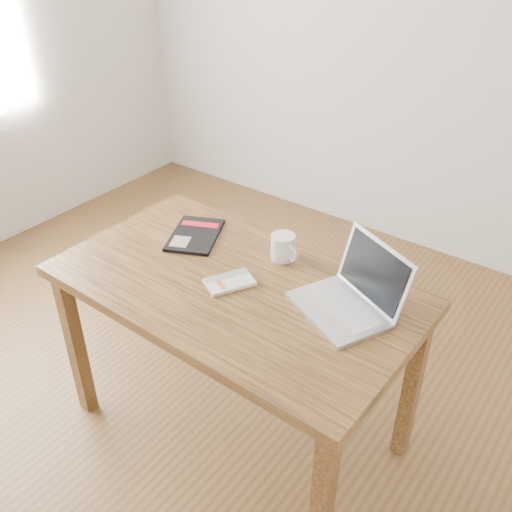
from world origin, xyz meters
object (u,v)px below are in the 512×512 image
Objects in this scene: black_guidebook at (195,235)px; coffee_mug at (283,247)px; laptop at (351,296)px; desk at (235,303)px; white_guidebook at (230,282)px.

black_guidebook is 2.49× the size of coffee_mug.
black_guidebook is 0.80× the size of laptop.
desk is 0.37m from black_guidebook.
white_guidebook is at bearing -82.38° from coffee_mug.
desk is 0.10m from white_guidebook.
white_guidebook is 1.52× the size of coffee_mug.
desk is at bearing -137.87° from laptop.
black_guidebook is (-0.31, 0.17, 0.00)m from white_guidebook.
black_guidebook is at bearing -147.02° from coffee_mug.
desk is 4.09× the size of black_guidebook.
white_guidebook is 0.26m from coffee_mug.
laptop is (0.71, -0.03, 0.04)m from black_guidebook.
black_guidebook is at bearing -157.48° from laptop.
white_guidebook is at bearing -136.35° from laptop.
white_guidebook is at bearing -122.37° from desk.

